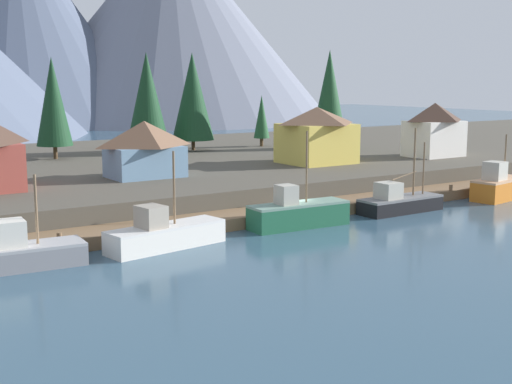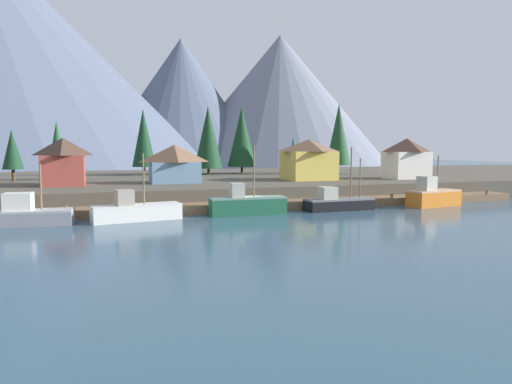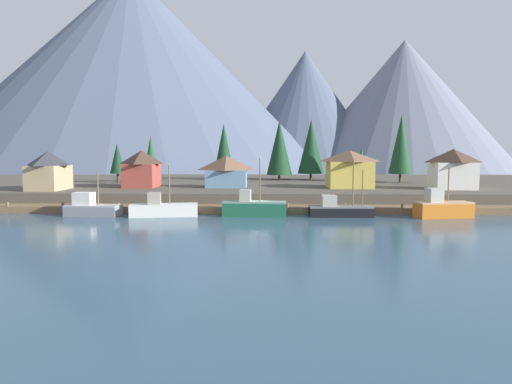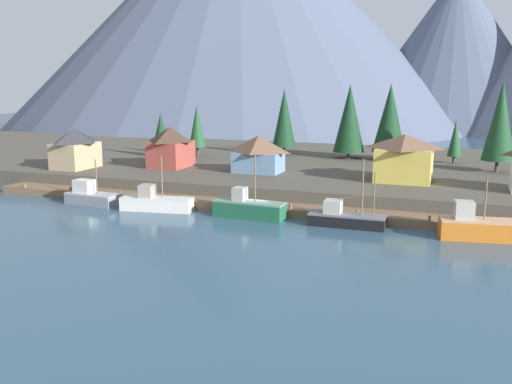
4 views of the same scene
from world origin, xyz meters
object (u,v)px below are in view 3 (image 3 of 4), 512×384
object	(u,v)px
fishing_boat_black	(339,209)
house_blue	(227,171)
fishing_boat_grey	(91,208)
conifer_mid_right	(151,155)
conifer_near_right	(117,158)
conifer_mid_left	(279,147)
house_tan	(49,170)
conifer_centre	(311,147)
fishing_boat_orange	(442,208)
conifer_back_right	(224,148)
fishing_boat_white	(163,209)
house_yellow	(349,169)
house_white	(453,169)
house_red	(142,168)
conifer_near_left	(361,161)
conifer_back_left	(401,144)
fishing_boat_green	(254,208)

from	to	relation	value
fishing_boat_black	house_blue	world-z (taller)	house_blue
fishing_boat_grey	conifer_mid_right	bearing A→B (deg)	93.92
conifer_near_right	conifer_mid_left	size ratio (longest dim) A/B	0.60
house_tan	conifer_centre	bearing A→B (deg)	30.88
conifer_mid_left	conifer_mid_right	world-z (taller)	conifer_mid_left
fishing_boat_orange	conifer_back_right	world-z (taller)	conifer_back_right
fishing_boat_white	conifer_mid_right	distance (m)	34.06
fishing_boat_grey	house_blue	bearing A→B (deg)	51.34
fishing_boat_white	house_blue	distance (m)	20.33
conifer_mid_right	house_yellow	bearing A→B (deg)	-19.36
fishing_boat_black	fishing_boat_orange	world-z (taller)	fishing_boat_black
house_white	house_yellow	world-z (taller)	house_white
fishing_boat_black	house_red	world-z (taller)	house_red
fishing_boat_grey	house_white	size ratio (longest dim) A/B	1.07
fishing_boat_orange	conifer_centre	distance (m)	42.85
fishing_boat_grey	conifer_near_left	world-z (taller)	conifer_near_left
house_blue	conifer_mid_left	world-z (taller)	conifer_mid_left
conifer_near_left	conifer_mid_right	bearing A→B (deg)	-170.90
fishing_boat_orange	conifer_back_left	size ratio (longest dim) A/B	0.56
fishing_boat_green	house_white	bearing A→B (deg)	27.85
house_yellow	conifer_back_right	distance (m)	32.06
house_yellow	house_blue	size ratio (longest dim) A/B	1.06
house_tan	conifer_centre	size ratio (longest dim) A/B	0.55
conifer_mid_right	conifer_back_right	world-z (taller)	conifer_back_right
fishing_boat_orange	conifer_mid_right	size ratio (longest dim) A/B	0.82
fishing_boat_orange	conifer_near_right	size ratio (longest dim) A/B	0.98
house_yellow	conifer_near_left	xyz separation A→B (m)	(6.19, 20.59, 0.95)
fishing_boat_orange	fishing_boat_black	bearing A→B (deg)	167.89
fishing_boat_orange	conifer_near_left	xyz separation A→B (m)	(-3.02, 39.02, 5.44)
fishing_boat_green	fishing_boat_black	xyz separation A→B (m)	(11.65, 0.04, -0.22)
conifer_near_right	conifer_centre	world-z (taller)	conifer_centre
fishing_boat_white	conifer_centre	size ratio (longest dim) A/B	0.71
fishing_boat_green	fishing_boat_orange	world-z (taller)	fishing_boat_green
fishing_boat_black	house_tan	bearing A→B (deg)	164.69
conifer_near_left	conifer_back_left	world-z (taller)	conifer_back_left
house_tan	conifer_back_right	bearing A→B (deg)	45.78
house_tan	conifer_near_left	size ratio (longest dim) A/B	0.99
conifer_mid_left	conifer_back_left	world-z (taller)	conifer_back_left
house_white	conifer_back_left	bearing A→B (deg)	105.33
house_yellow	fishing_boat_green	bearing A→B (deg)	-132.01
fishing_boat_orange	house_yellow	distance (m)	21.09
conifer_near_right	conifer_centre	xyz separation A→B (m)	(39.71, 10.06, 2.47)
fishing_boat_white	conifer_mid_left	size ratio (longest dim) A/B	0.71
house_white	conifer_mid_right	distance (m)	57.42
house_red	conifer_centre	world-z (taller)	conifer_centre
conifer_near_right	conifer_mid_right	xyz separation A→B (m)	(6.18, 2.35, 0.71)
conifer_back_left	conifer_back_right	bearing A→B (deg)	167.72
fishing_boat_white	conifer_near_left	distance (m)	52.50
fishing_boat_grey	conifer_near_right	size ratio (longest dim) A/B	0.95
fishing_boat_black	house_yellow	size ratio (longest dim) A/B	1.10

